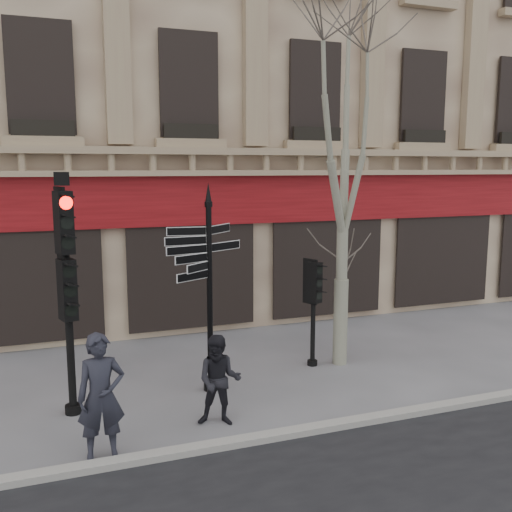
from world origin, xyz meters
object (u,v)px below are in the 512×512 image
Objects in this scene: fingerpost at (209,253)px; pedestrian_b at (219,380)px; traffic_signal_main at (66,265)px; traffic_signal_secondary at (313,294)px; plane_tree at (345,126)px; pedestrian_a at (101,397)px.

pedestrian_b is (-0.27, -1.56, -2.00)m from fingerpost.
traffic_signal_main is 5.39m from traffic_signal_secondary.
fingerpost is at bearing 102.17° from pedestrian_b.
pedestrian_b is at bearing -116.74° from fingerpost.
plane_tree reaches higher than pedestrian_a.
traffic_signal_secondary is at bearing 59.50° from pedestrian_b.
traffic_signal_main is 2.21× the size of pedestrian_a.
traffic_signal_secondary is (5.21, 0.82, -1.10)m from traffic_signal_main.
pedestrian_a is 1.23× the size of pedestrian_b.
pedestrian_b is (-3.47, -2.06, -4.53)m from plane_tree.
pedestrian_b is at bearing -46.31° from traffic_signal_main.
traffic_signal_secondary reaches higher than pedestrian_b.
fingerpost is at bearing 170.44° from traffic_signal_secondary.
fingerpost is 0.55× the size of plane_tree.
pedestrian_a is at bearing -95.61° from traffic_signal_main.
fingerpost is 0.95× the size of traffic_signal_main.
pedestrian_a is at bearing -154.98° from fingerpost.
plane_tree is at bearing -32.26° from traffic_signal_secondary.
traffic_signal_secondary is 0.31× the size of plane_tree.
pedestrian_b is (2.39, -1.34, -1.96)m from traffic_signal_main.
plane_tree reaches higher than pedestrian_b.
traffic_signal_secondary is (2.56, 0.60, -1.14)m from fingerpost.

